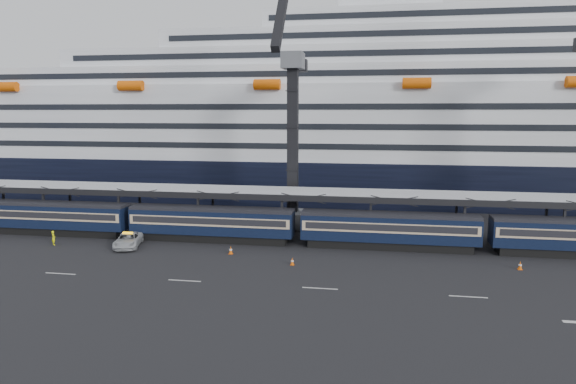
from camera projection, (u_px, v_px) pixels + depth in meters
name	position (u px, v px, depth m)	size (l,w,h in m)	color
ground	(484.00, 282.00, 44.85)	(260.00, 260.00, 0.00)	black
train	(421.00, 230.00, 55.01)	(133.05, 3.00, 4.05)	black
canopy	(461.00, 197.00, 57.68)	(130.00, 6.25, 5.53)	#9FA1A7
cruise_ship	(426.00, 126.00, 87.92)	(214.09, 28.84, 34.00)	black
crane_dark_near	(292.00, 134.00, 64.39)	(4.50, 17.75, 35.08)	#53565B
pickup_truck	(128.00, 240.00, 56.42)	(2.51, 5.44, 1.51)	#A0A3A7
worker	(54.00, 238.00, 57.24)	(0.59, 0.39, 1.61)	#F2F80D
traffic_cone_b	(231.00, 250.00, 53.68)	(0.43, 0.43, 0.85)	#DB5406
traffic_cone_c	(292.00, 261.00, 49.81)	(0.38, 0.38, 0.77)	#DB5406
traffic_cone_d	(520.00, 265.00, 48.36)	(0.42, 0.42, 0.84)	#DB5406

